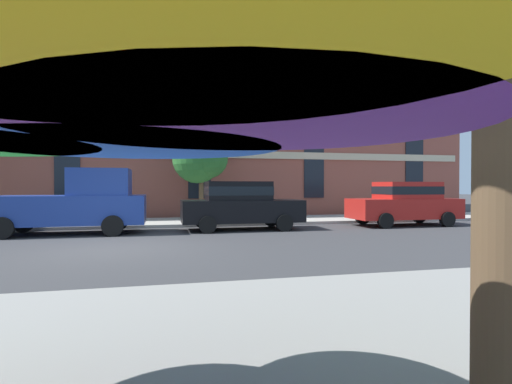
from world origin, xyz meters
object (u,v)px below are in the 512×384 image
sedan_black (240,204)px  street_tree_middle (200,153)px  pickup_blue (74,204)px  sedan_red (405,202)px

sedan_black → street_tree_middle: (-1.14, 3.49, 2.14)m
pickup_blue → street_tree_middle: 6.10m
pickup_blue → sedan_red: (12.54, -0.00, -0.08)m
pickup_blue → street_tree_middle: (4.55, 3.49, 2.07)m
pickup_blue → sedan_black: size_ratio=1.16×
street_tree_middle → sedan_black: bearing=-71.8°
sedan_black → street_tree_middle: bearing=108.2°
pickup_blue → sedan_black: 5.70m
sedan_black → pickup_blue: bearing=180.0°
pickup_blue → sedan_black: pickup_blue is taller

